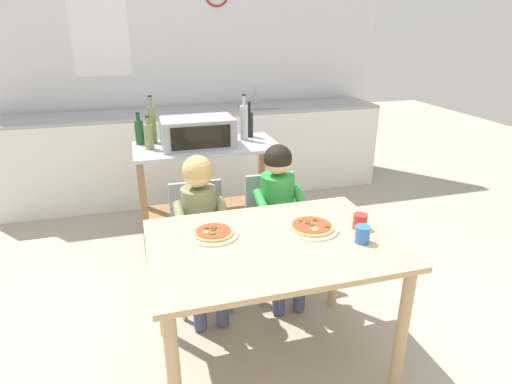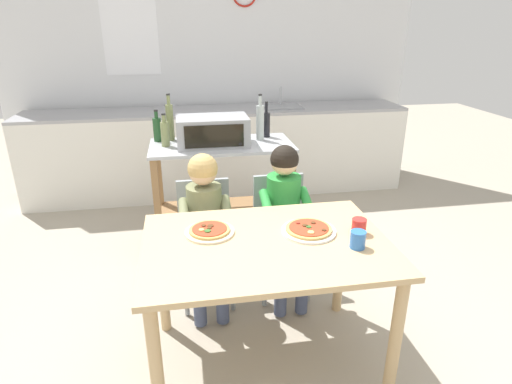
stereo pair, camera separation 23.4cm
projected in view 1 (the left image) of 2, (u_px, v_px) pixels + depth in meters
name	position (u px, v px, depth m)	size (l,w,h in m)	color
ground_plane	(226.00, 255.00, 3.48)	(11.97, 11.97, 0.00)	#A89E8C
back_wall_tiled	(186.00, 64.00, 4.63)	(4.46, 0.14, 2.70)	silver
kitchen_counter	(196.00, 153.00, 4.60)	(4.02, 0.60, 1.12)	silver
kitchen_island_cart	(208.00, 180.00, 3.42)	(1.12, 0.54, 0.88)	#B7BABF
toaster_oven	(198.00, 132.00, 3.24)	(0.55, 0.34, 0.22)	#999BA0
bottle_clear_vinegar	(139.00, 132.00, 3.30)	(0.07, 0.07, 0.25)	#1E4723
bottle_slim_sauce	(152.00, 123.00, 3.33)	(0.06, 0.06, 0.37)	olive
bottle_tall_green_wine	(249.00, 124.00, 3.52)	(0.06, 0.06, 0.29)	black
bottle_brown_beer	(149.00, 136.00, 3.18)	(0.06, 0.06, 0.25)	olive
bottle_squat_spirits	(244.00, 122.00, 3.40)	(0.06, 0.06, 0.37)	#ADB7B2
dining_table	(272.00, 260.00, 2.17)	(1.23, 0.86, 0.76)	tan
dining_chair_left	(200.00, 236.00, 2.78)	(0.36, 0.36, 0.81)	gray
dining_chair_right	(274.00, 225.00, 2.91)	(0.36, 0.36, 0.81)	gray
child_in_olive_shirt	(201.00, 219.00, 2.60)	(0.32, 0.42, 1.02)	#424C6B
child_in_green_shirt	(280.00, 207.00, 2.74)	(0.32, 0.42, 1.05)	#424C6B
pizza_plate_cream	(214.00, 233.00, 2.19)	(0.26, 0.26, 0.03)	beige
pizza_plate_white	(312.00, 227.00, 2.25)	(0.29, 0.29, 0.03)	white
drinking_cup_red	(360.00, 221.00, 2.25)	(0.08, 0.08, 0.08)	red
drinking_cup_blue	(362.00, 234.00, 2.11)	(0.08, 0.08, 0.09)	blue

